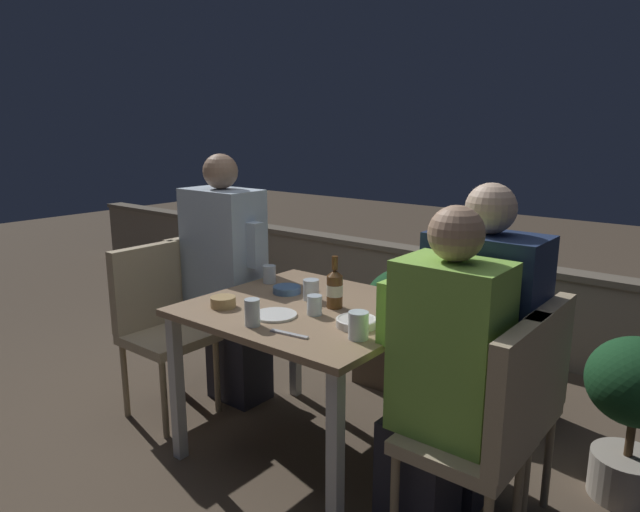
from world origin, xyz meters
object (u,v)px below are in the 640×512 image
at_px(person_blue_shirt, 228,279).
at_px(beer_bottle, 335,288).
at_px(chair_left_near, 157,314).
at_px(person_green_blouse, 440,380).
at_px(person_navy_jumper, 474,350).
at_px(chair_right_far, 520,392).
at_px(chair_right_near, 490,423).
at_px(chair_left_far, 207,297).
at_px(potted_plant, 635,402).

height_order(person_blue_shirt, beer_bottle, person_blue_shirt).
bearing_deg(chair_left_near, person_blue_shirt, 66.41).
height_order(person_green_blouse, beer_bottle, person_green_blouse).
bearing_deg(beer_bottle, chair_left_near, -166.99).
bearing_deg(person_navy_jumper, chair_right_far, -0.00).
relative_size(chair_right_near, chair_right_far, 1.00).
relative_size(chair_left_far, person_blue_shirt, 0.66).
xyz_separation_m(person_green_blouse, potted_plant, (0.51, 0.73, -0.21)).
relative_size(chair_left_near, chair_right_far, 1.00).
xyz_separation_m(chair_left_near, person_blue_shirt, (0.16, 0.37, 0.15)).
bearing_deg(person_navy_jumper, beer_bottle, -173.03).
bearing_deg(person_green_blouse, beer_bottle, 161.64).
xyz_separation_m(person_blue_shirt, potted_plant, (1.99, 0.39, -0.26)).
relative_size(chair_right_far, person_navy_jumper, 0.68).
distance_m(chair_left_near, potted_plant, 2.28).
xyz_separation_m(beer_bottle, potted_plant, (1.14, 0.52, -0.39)).
relative_size(chair_right_near, beer_bottle, 3.85).
bearing_deg(beer_bottle, chair_left_far, 172.72).
height_order(person_navy_jumper, potted_plant, person_navy_jumper).
xyz_separation_m(chair_left_far, chair_right_far, (1.86, -0.06, 0.00)).
bearing_deg(person_green_blouse, person_blue_shirt, 166.98).
bearing_deg(chair_left_near, chair_left_far, 94.83).
bearing_deg(chair_left_near, chair_right_near, 0.74).
bearing_deg(person_blue_shirt, beer_bottle, -8.89).
bearing_deg(person_navy_jumper, chair_right_near, -55.66).
distance_m(chair_left_far, beer_bottle, 1.08).
xyz_separation_m(person_navy_jumper, potted_plant, (0.51, 0.44, -0.23)).
relative_size(person_green_blouse, beer_bottle, 5.41).
relative_size(chair_left_far, person_green_blouse, 0.71).
distance_m(chair_left_near, beer_bottle, 1.07).
xyz_separation_m(person_green_blouse, beer_bottle, (-0.63, 0.21, 0.18)).
height_order(person_green_blouse, person_navy_jumper, person_navy_jumper).
height_order(person_blue_shirt, potted_plant, person_blue_shirt).
relative_size(person_blue_shirt, potted_plant, 1.97).
height_order(chair_right_near, person_navy_jumper, person_navy_jumper).
bearing_deg(chair_left_near, person_green_blouse, 0.83).
height_order(person_blue_shirt, person_navy_jumper, person_blue_shirt).
relative_size(chair_left_far, beer_bottle, 3.85).
bearing_deg(chair_left_far, person_green_blouse, -11.57).
height_order(chair_left_near, person_green_blouse, person_green_blouse).
bearing_deg(potted_plant, person_green_blouse, -124.98).
xyz_separation_m(chair_right_far, potted_plant, (0.32, 0.44, -0.12)).
relative_size(person_green_blouse, potted_plant, 1.81).
bearing_deg(chair_right_near, beer_bottle, 165.76).
relative_size(person_blue_shirt, beer_bottle, 5.86).
xyz_separation_m(chair_left_far, beer_bottle, (1.04, -0.13, 0.28)).
distance_m(person_blue_shirt, beer_bottle, 0.87).
bearing_deg(potted_plant, person_blue_shirt, -169.04).
height_order(chair_left_far, person_blue_shirt, person_blue_shirt).
relative_size(chair_left_far, chair_right_far, 1.00).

